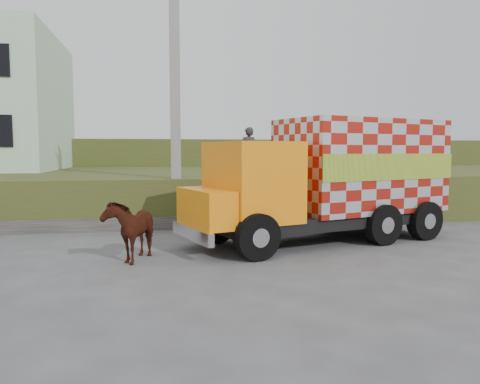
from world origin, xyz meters
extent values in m
plane|color=#474749|center=(0.00, 0.00, 0.00)|extent=(120.00, 120.00, 0.00)
cube|color=#334D19|center=(0.00, 10.00, 0.75)|extent=(40.00, 12.00, 1.50)
cube|color=#334D19|center=(0.00, 22.00, 1.50)|extent=(40.00, 12.00, 3.00)
cube|color=#595651|center=(-2.00, 4.20, 0.20)|extent=(16.00, 0.50, 0.40)
cube|color=gray|center=(-1.00, 4.60, 4.00)|extent=(0.30, 0.30, 8.00)
cube|color=black|center=(2.76, 1.59, 0.60)|extent=(6.64, 3.86, 0.33)
cube|color=orange|center=(0.64, 0.91, 1.63)|extent=(2.24, 2.54, 1.86)
cube|color=orange|center=(-0.38, 0.59, 1.07)|extent=(1.48, 2.14, 0.84)
cube|color=silver|center=(3.83, 1.92, 1.95)|extent=(4.75, 3.42, 2.42)
cube|color=yellow|center=(4.17, 0.84, 1.95)|extent=(4.08, 1.33, 0.65)
cube|color=yellow|center=(3.48, 3.00, 1.95)|extent=(4.08, 1.33, 0.65)
cube|color=silver|center=(-0.82, 0.45, 0.51)|extent=(0.78, 2.08, 0.28)
cylinder|color=black|center=(0.52, -0.25, 0.51)|extent=(1.07, 0.62, 1.02)
cylinder|color=black|center=(-0.13, 1.79, 0.51)|extent=(1.07, 0.62, 1.02)
cylinder|color=black|center=(3.97, 0.85, 0.51)|extent=(1.07, 0.62, 1.02)
cylinder|color=black|center=(3.33, 2.89, 0.51)|extent=(1.07, 0.62, 1.02)
cylinder|color=black|center=(5.39, 1.30, 0.51)|extent=(1.07, 0.62, 1.02)
cylinder|color=black|center=(4.74, 3.34, 0.51)|extent=(1.07, 0.62, 1.02)
imported|color=#371D0D|center=(-2.14, 0.31, 0.67)|extent=(1.20, 1.74, 1.34)
imported|color=#312F2B|center=(1.47, 5.61, 2.32)|extent=(0.65, 0.47, 1.64)
camera|label=1|loc=(-1.56, -9.91, 2.34)|focal=35.00mm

